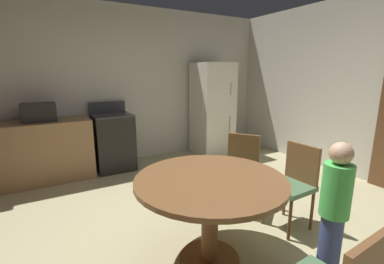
{
  "coord_description": "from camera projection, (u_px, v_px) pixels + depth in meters",
  "views": [
    {
      "loc": [
        -1.3,
        -1.89,
        1.6
      ],
      "look_at": [
        0.15,
        0.64,
        0.94
      ],
      "focal_mm": 25.05,
      "sensor_mm": 36.0,
      "label": 1
    }
  ],
  "objects": [
    {
      "name": "kitchen_counter",
      "position": [
        15.0,
        155.0,
        3.77
      ],
      "size": [
        2.03,
        0.6,
        0.9
      ],
      "primitive_type": "cube",
      "color": "#9E754C",
      "rests_on": "ground"
    },
    {
      "name": "wall_right",
      "position": [
        373.0,
        89.0,
        3.84
      ],
      "size": [
        0.12,
        5.38,
        2.7
      ],
      "primitive_type": "cube",
      "color": "beige",
      "rests_on": "ground"
    },
    {
      "name": "chair_northeast",
      "position": [
        241.0,
        167.0,
        3.15
      ],
      "size": [
        0.56,
        0.56,
        0.87
      ],
      "rotation": [
        0.0,
        0.0,
        3.78
      ],
      "color": "brown",
      "rests_on": "ground"
    },
    {
      "name": "oven_range",
      "position": [
        113.0,
        141.0,
        4.43
      ],
      "size": [
        0.6,
        0.6,
        1.1
      ],
      "color": "black",
      "rests_on": "ground"
    },
    {
      "name": "ground_plane",
      "position": [
        211.0,
        241.0,
        2.58
      ],
      "size": [
        14.0,
        14.0,
        0.0
      ],
      "primitive_type": "plane",
      "color": "tan"
    },
    {
      "name": "dining_table",
      "position": [
        210.0,
        196.0,
        2.19
      ],
      "size": [
        1.23,
        1.23,
        0.76
      ],
      "color": "brown",
      "rests_on": "ground"
    },
    {
      "name": "wall_back",
      "position": [
        122.0,
        86.0,
        4.72
      ],
      "size": [
        5.97,
        0.12,
        2.7
      ],
      "primitive_type": "cube",
      "color": "beige",
      "rests_on": "ground"
    },
    {
      "name": "refrigerator",
      "position": [
        212.0,
        109.0,
        5.23
      ],
      "size": [
        0.68,
        0.68,
        1.76
      ],
      "color": "silver",
      "rests_on": "ground"
    },
    {
      "name": "person_child",
      "position": [
        335.0,
        206.0,
        2.08
      ],
      "size": [
        0.31,
        0.31,
        1.09
      ],
      "rotation": [
        0.0,
        0.0,
        8.78
      ],
      "color": "#3D4C84",
      "rests_on": "ground"
    },
    {
      "name": "microwave",
      "position": [
        39.0,
        112.0,
        3.81
      ],
      "size": [
        0.44,
        0.32,
        0.26
      ],
      "primitive_type": "cube",
      "color": "black",
      "rests_on": "kitchen_counter"
    },
    {
      "name": "chair_east",
      "position": [
        294.0,
        181.0,
        2.75
      ],
      "size": [
        0.41,
        0.41,
        0.87
      ],
      "rotation": [
        0.0,
        0.0,
        3.17
      ],
      "color": "brown",
      "rests_on": "ground"
    }
  ]
}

